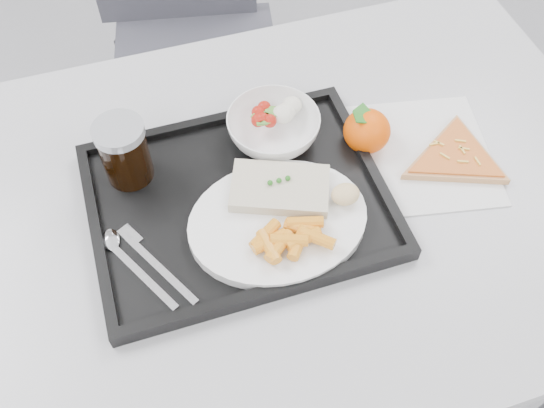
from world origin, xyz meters
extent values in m
cube|color=silver|center=(0.00, 0.30, 0.73)|extent=(1.20, 0.80, 0.03)
cylinder|color=#47474C|center=(0.54, 0.64, 0.36)|extent=(0.04, 0.04, 0.72)
cube|color=#3A3A43|center=(0.02, 0.97, 0.45)|extent=(0.49, 0.49, 0.04)
cylinder|color=#47474C|center=(-0.16, 0.79, 0.21)|extent=(0.03, 0.03, 0.43)
cylinder|color=#47474C|center=(0.20, 0.79, 0.21)|extent=(0.03, 0.03, 0.43)
cylinder|color=#47474C|center=(-0.16, 1.15, 0.21)|extent=(0.03, 0.03, 0.43)
cylinder|color=#47474C|center=(0.20, 1.15, 0.21)|extent=(0.03, 0.03, 0.43)
cube|color=black|center=(-0.05, 0.30, 0.76)|extent=(0.45, 0.35, 0.01)
cube|color=black|center=(-0.05, 0.47, 0.77)|extent=(0.45, 0.02, 0.01)
cube|color=black|center=(-0.05, 0.14, 0.77)|extent=(0.45, 0.02, 0.01)
cube|color=black|center=(0.17, 0.30, 0.77)|extent=(0.02, 0.32, 0.01)
cube|color=black|center=(-0.26, 0.30, 0.77)|extent=(0.02, 0.32, 0.01)
cylinder|color=white|center=(0.00, 0.24, 0.77)|extent=(0.27, 0.27, 0.02)
cube|color=beige|center=(0.02, 0.29, 0.79)|extent=(0.17, 0.14, 0.02)
sphere|color=#236B1C|center=(0.00, 0.29, 0.81)|extent=(0.01, 0.01, 0.01)
sphere|color=#236B1C|center=(0.02, 0.29, 0.81)|extent=(0.01, 0.01, 0.01)
sphere|color=#236B1C|center=(0.03, 0.29, 0.81)|extent=(0.01, 0.01, 0.01)
ellipsoid|color=tan|center=(0.10, 0.24, 0.80)|extent=(0.05, 0.04, 0.03)
imported|color=white|center=(0.04, 0.41, 0.79)|extent=(0.15, 0.15, 0.05)
cylinder|color=black|center=(-0.19, 0.41, 0.81)|extent=(0.07, 0.07, 0.10)
cylinder|color=#A5A8AD|center=(-0.19, 0.41, 0.87)|extent=(0.08, 0.08, 0.01)
cube|color=silver|center=(-0.21, 0.22, 0.77)|extent=(0.08, 0.14, 0.00)
ellipsoid|color=silver|center=(-0.24, 0.29, 0.77)|extent=(0.04, 0.05, 0.01)
cube|color=silver|center=(-0.18, 0.22, 0.77)|extent=(0.08, 0.14, 0.00)
cube|color=silver|center=(-0.22, 0.29, 0.77)|extent=(0.04, 0.04, 0.00)
cube|color=silver|center=(0.26, 0.31, 0.75)|extent=(0.29, 0.28, 0.00)
ellipsoid|color=orange|center=(0.19, 0.36, 0.79)|extent=(0.08, 0.08, 0.07)
cube|color=#236B1C|center=(0.19, 0.36, 0.81)|extent=(0.04, 0.06, 0.02)
cube|color=#236B1C|center=(0.19, 0.36, 0.81)|extent=(0.05, 0.03, 0.02)
cylinder|color=tan|center=(0.32, 0.28, 0.76)|extent=(0.22, 0.22, 0.01)
cylinder|color=#AC2F11|center=(0.32, 0.28, 0.77)|extent=(0.20, 0.20, 0.00)
cube|color=#EABC47|center=(0.29, 0.31, 0.77)|extent=(0.02, 0.00, 0.00)
cube|color=#EABC47|center=(0.33, 0.30, 0.77)|extent=(0.02, 0.01, 0.00)
cube|color=#EABC47|center=(0.34, 0.26, 0.77)|extent=(0.00, 0.02, 0.00)
cube|color=#EABC47|center=(0.32, 0.26, 0.77)|extent=(0.02, 0.01, 0.00)
cube|color=#EABC47|center=(0.30, 0.31, 0.77)|extent=(0.01, 0.02, 0.00)
cube|color=#EABC47|center=(0.33, 0.29, 0.77)|extent=(0.02, 0.01, 0.00)
cube|color=#EABC47|center=(0.29, 0.28, 0.77)|extent=(0.01, 0.02, 0.00)
cube|color=#EABC47|center=(0.33, 0.29, 0.77)|extent=(0.00, 0.02, 0.00)
cylinder|color=orange|center=(0.01, 0.19, 0.79)|extent=(0.05, 0.05, 0.02)
cylinder|color=orange|center=(0.02, 0.19, 0.80)|extent=(0.06, 0.03, 0.02)
cylinder|color=orange|center=(0.03, 0.22, 0.79)|extent=(0.06, 0.03, 0.02)
cylinder|color=orange|center=(0.00, 0.19, 0.80)|extent=(0.06, 0.03, 0.02)
cylinder|color=orange|center=(0.02, 0.21, 0.79)|extent=(0.05, 0.05, 0.02)
cylinder|color=orange|center=(-0.03, 0.21, 0.79)|extent=(0.05, 0.04, 0.02)
cylinder|color=orange|center=(-0.03, 0.19, 0.80)|extent=(0.02, 0.05, 0.02)
cylinder|color=orange|center=(0.04, 0.18, 0.80)|extent=(0.05, 0.05, 0.02)
cylinder|color=orange|center=(-0.02, 0.19, 0.80)|extent=(0.05, 0.05, 0.02)
cylinder|color=orange|center=(-0.03, 0.20, 0.79)|extent=(0.06, 0.03, 0.02)
sphere|color=#A8180D|center=(0.03, 0.42, 0.80)|extent=(0.02, 0.02, 0.02)
sphere|color=#A8180D|center=(0.03, 0.44, 0.80)|extent=(0.02, 0.02, 0.02)
sphere|color=#A8180D|center=(0.04, 0.42, 0.80)|extent=(0.02, 0.02, 0.02)
sphere|color=#A8180D|center=(0.04, 0.45, 0.80)|extent=(0.02, 0.02, 0.02)
sphere|color=#A8180D|center=(0.02, 0.42, 0.80)|extent=(0.02, 0.02, 0.02)
ellipsoid|color=silver|center=(0.06, 0.42, 0.80)|extent=(0.03, 0.03, 0.03)
ellipsoid|color=silver|center=(0.09, 0.44, 0.80)|extent=(0.03, 0.03, 0.03)
ellipsoid|color=silver|center=(0.07, 0.42, 0.80)|extent=(0.03, 0.03, 0.03)
ellipsoid|color=silver|center=(0.07, 0.43, 0.80)|extent=(0.03, 0.03, 0.03)
cube|color=#4F8630|center=(0.05, 0.43, 0.80)|extent=(0.03, 0.03, 0.00)
cube|color=#4F8630|center=(0.03, 0.42, 0.80)|extent=(0.03, 0.03, 0.00)
cube|color=#4F8630|center=(0.03, 0.43, 0.80)|extent=(0.03, 0.03, 0.00)
camera|label=1|loc=(-0.16, -0.23, 1.52)|focal=40.00mm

